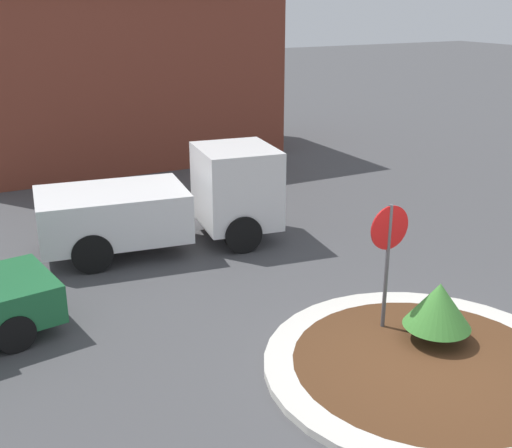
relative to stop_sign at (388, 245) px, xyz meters
The scene contains 6 objects.
ground_plane 2.11m from the stop_sign, 96.32° to the right, with size 120.00×120.00×0.00m, color #474749.
traffic_island 2.06m from the stop_sign, 96.32° to the right, with size 5.19×5.19×0.13m.
stop_sign is the anchor object (origin of this frame).
island_shrub 1.29m from the stop_sign, 59.08° to the right, with size 1.13×1.13×1.05m.
utility_truck 6.01m from the stop_sign, 107.12° to the left, with size 5.75×2.81×2.27m.
storefront_building 15.41m from the stop_sign, 91.19° to the left, with size 10.90×6.07×6.88m.
Camera 1 is at (-6.55, -6.59, 5.63)m, focal length 45.00 mm.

